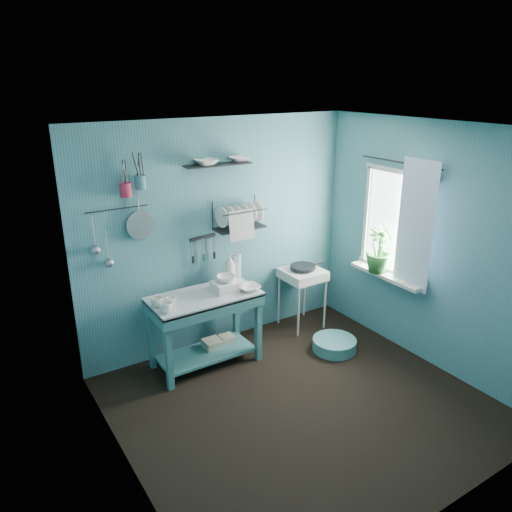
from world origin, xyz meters
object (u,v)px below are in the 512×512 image
mug_right (157,302)px  storage_tin_large (212,349)px  colander (140,225)px  hotplate_stand (302,298)px  soap_bottle (230,267)px  water_bottle (237,266)px  frying_pan (303,267)px  dish_rack (239,214)px  utensil_cup_teal (140,182)px  mug_left (166,308)px  work_counter (205,330)px  utensil_cup_magenta (126,190)px  wash_tub (226,286)px  floor_basin (334,344)px  mug_mid (171,302)px  storage_tin_small (227,344)px  potted_plant (379,250)px

mug_right → storage_tin_large: (0.60, 0.05, -0.73)m
colander → hotplate_stand: bearing=-6.3°
mug_right → soap_bottle: (0.92, 0.20, 0.10)m
water_bottle → colander: bearing=173.0°
frying_pan → hotplate_stand: bearing=0.0°
dish_rack → utensil_cup_teal: size_ratio=4.23×
frying_pan → colander: bearing=173.7°
storage_tin_large → mug_left: bearing=-160.1°
work_counter → utensil_cup_magenta: utensil_cup_magenta is taller
wash_tub → dish_rack: 0.78m
mug_right → utensil_cup_teal: 1.15m
soap_bottle → mug_right: bearing=-167.7°
water_bottle → floor_basin: water_bottle is taller
soap_bottle → hotplate_stand: 1.11m
mug_mid → frying_pan: (1.75, 0.20, -0.07)m
mug_mid → soap_bottle: 0.85m
mug_right → wash_tub: (0.75, -0.02, 0.00)m
utensil_cup_magenta → mug_right: bearing=-70.9°
work_counter → wash_tub: wash_tub is taller
storage_tin_large → floor_basin: (1.23, -0.58, -0.04)m
mug_left → dish_rack: size_ratio=0.22×
soap_bottle → floor_basin: 1.45m
frying_pan → storage_tin_small: size_ratio=1.50×
mug_left → wash_tub: bearing=10.9°
wash_tub → utensil_cup_teal: 1.35m
work_counter → storage_tin_large: work_counter is taller
potted_plant → storage_tin_small: size_ratio=2.53×
mug_left → water_bottle: (1.00, 0.38, 0.09)m
soap_bottle → frying_pan: bearing=-3.7°
soap_bottle → storage_tin_large: size_ratio=1.36×
dish_rack → soap_bottle: bearing=-158.9°
mug_right → wash_tub: 0.75m
potted_plant → utensil_cup_teal: bearing=159.8°
hotplate_stand → storage_tin_small: (-1.07, -0.06, -0.26)m
water_bottle → storage_tin_small: water_bottle is taller
water_bottle → dish_rack: 0.56m
mug_left → soap_bottle: bearing=21.8°
work_counter → hotplate_stand: size_ratio=1.53×
mug_right → dish_rack: 1.29m
storage_tin_small → storage_tin_large: bearing=-171.5°
utensil_cup_teal → storage_tin_small: utensil_cup_teal is taller
wash_tub → frying_pan: (1.12, 0.16, -0.07)m
mug_right → water_bottle: 1.05m
work_counter → potted_plant: size_ratio=2.21×
soap_bottle → colander: bearing=171.0°
wash_tub → colander: bearing=153.7°
utensil_cup_teal → storage_tin_small: (0.76, -0.23, -1.84)m
mug_right → dish_rack: bearing=13.6°
mug_left → floor_basin: 2.00m
hotplate_stand → colander: 2.20m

